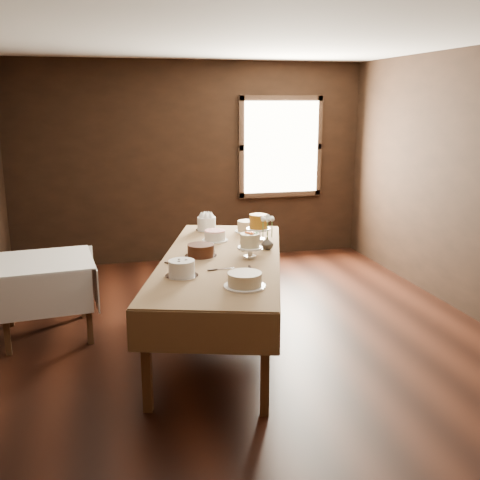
# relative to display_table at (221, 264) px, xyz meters

# --- Properties ---
(floor) EXTENTS (5.00, 6.00, 0.01)m
(floor) POSITION_rel_display_table_xyz_m (0.23, -0.01, -0.78)
(floor) COLOR black
(floor) RESTS_ON ground
(ceiling) EXTENTS (5.00, 6.00, 0.01)m
(ceiling) POSITION_rel_display_table_xyz_m (0.23, -0.01, 2.02)
(ceiling) COLOR beige
(ceiling) RESTS_ON wall_back
(wall_back) EXTENTS (5.00, 0.02, 2.80)m
(wall_back) POSITION_rel_display_table_xyz_m (0.23, 2.99, 0.62)
(wall_back) COLOR black
(wall_back) RESTS_ON ground
(wall_front) EXTENTS (5.00, 0.02, 2.80)m
(wall_front) POSITION_rel_display_table_xyz_m (0.23, -3.01, 0.62)
(wall_front) COLOR black
(wall_front) RESTS_ON ground
(window) EXTENTS (1.10, 0.05, 1.30)m
(window) POSITION_rel_display_table_xyz_m (1.53, 2.93, 0.82)
(window) COLOR #FFEABF
(window) RESTS_ON wall_back
(display_table) EXTENTS (1.83, 2.92, 0.85)m
(display_table) POSITION_rel_display_table_xyz_m (0.00, 0.00, 0.00)
(display_table) COLOR #482F1B
(display_table) RESTS_ON ground
(side_table) EXTENTS (0.99, 0.99, 0.77)m
(side_table) POSITION_rel_display_table_xyz_m (-1.62, 0.60, -0.11)
(side_table) COLOR #482F1B
(side_table) RESTS_ON ground
(cake_meringue) EXTENTS (0.24, 0.24, 0.15)m
(cake_meringue) POSITION_rel_display_table_xyz_m (0.07, 1.11, 0.14)
(cake_meringue) COLOR silver
(cake_meringue) RESTS_ON display_table
(cake_speckled) EXTENTS (0.28, 0.28, 0.12)m
(cake_speckled) POSITION_rel_display_table_xyz_m (0.50, 0.96, 0.12)
(cake_speckled) COLOR white
(cake_speckled) RESTS_ON display_table
(cake_lattice) EXTENTS (0.28, 0.28, 0.10)m
(cake_lattice) POSITION_rel_display_table_xyz_m (0.07, 0.63, 0.11)
(cake_lattice) COLOR white
(cake_lattice) RESTS_ON display_table
(cake_caramel) EXTENTS (0.25, 0.25, 0.28)m
(cake_caramel) POSITION_rel_display_table_xyz_m (0.51, 0.55, 0.19)
(cake_caramel) COLOR white
(cake_caramel) RESTS_ON display_table
(cake_chocolate) EXTENTS (0.30, 0.30, 0.12)m
(cake_chocolate) POSITION_rel_display_table_xyz_m (-0.18, 0.06, 0.12)
(cake_chocolate) COLOR silver
(cake_chocolate) RESTS_ON display_table
(cake_flowers) EXTENTS (0.23, 0.23, 0.24)m
(cake_flowers) POSITION_rel_display_table_xyz_m (0.25, -0.08, 0.17)
(cake_flowers) COLOR white
(cake_flowers) RESTS_ON display_table
(cake_swirl) EXTENTS (0.30, 0.30, 0.14)m
(cake_swirl) POSITION_rel_display_table_xyz_m (-0.44, -0.50, 0.13)
(cake_swirl) COLOR silver
(cake_swirl) RESTS_ON display_table
(cake_cream) EXTENTS (0.36, 0.36, 0.11)m
(cake_cream) POSITION_rel_display_table_xyz_m (-0.00, -0.88, 0.12)
(cake_cream) COLOR white
(cake_cream) RESTS_ON display_table
(cake_server_a) EXTENTS (0.24, 0.06, 0.01)m
(cake_server_a) POSITION_rel_display_table_xyz_m (-0.04, -0.38, 0.07)
(cake_server_a) COLOR silver
(cake_server_a) RESTS_ON display_table
(cake_server_b) EXTENTS (0.06, 0.24, 0.01)m
(cake_server_b) POSITION_rel_display_table_xyz_m (0.15, -0.51, 0.07)
(cake_server_b) COLOR silver
(cake_server_b) RESTS_ON display_table
(cake_server_c) EXTENTS (0.07, 0.24, 0.01)m
(cake_server_c) POSITION_rel_display_table_xyz_m (-0.00, 0.34, 0.07)
(cake_server_c) COLOR silver
(cake_server_c) RESTS_ON display_table
(cake_server_d) EXTENTS (0.24, 0.06, 0.01)m
(cake_server_d) POSITION_rel_display_table_xyz_m (0.40, 0.17, 0.07)
(cake_server_d) COLOR silver
(cake_server_d) RESTS_ON display_table
(cake_server_e) EXTENTS (0.17, 0.20, 0.01)m
(cake_server_e) POSITION_rel_display_table_xyz_m (-0.42, -0.19, 0.07)
(cake_server_e) COLOR silver
(cake_server_e) RESTS_ON display_table
(flower_vase) EXTENTS (0.14, 0.14, 0.12)m
(flower_vase) POSITION_rel_display_table_xyz_m (0.50, 0.17, 0.12)
(flower_vase) COLOR #2D2823
(flower_vase) RESTS_ON display_table
(flower_bouquet) EXTENTS (0.14, 0.14, 0.20)m
(flower_bouquet) POSITION_rel_display_table_xyz_m (0.50, 0.17, 0.31)
(flower_bouquet) COLOR white
(flower_bouquet) RESTS_ON flower_vase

